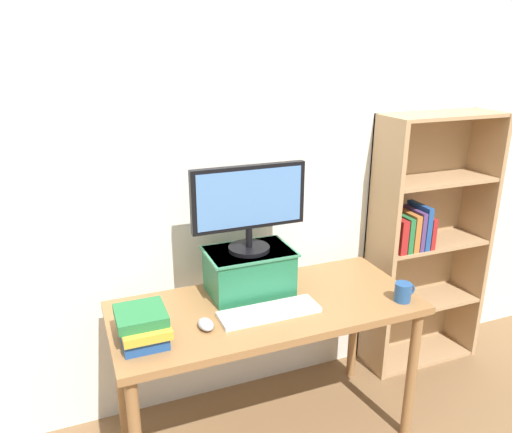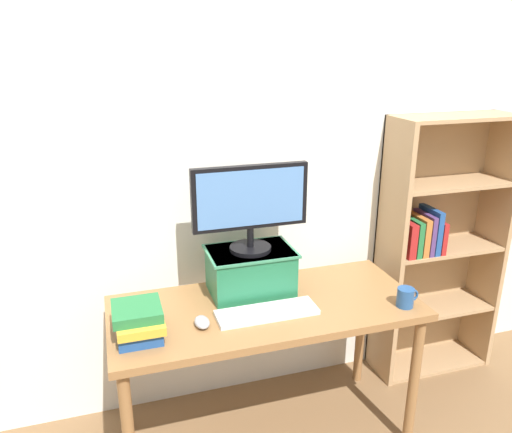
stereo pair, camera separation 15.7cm
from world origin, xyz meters
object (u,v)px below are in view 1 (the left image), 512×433
Objects in this scene: bookshelf_unit at (423,240)px; riser_box at (249,270)px; computer_mouse at (206,324)px; computer_monitor at (249,203)px; book_stack at (142,325)px; coffee_mug at (403,292)px; keyboard at (269,312)px; desk at (266,321)px.

bookshelf_unit is 1.18m from riser_box.
riser_box is 0.39m from computer_mouse.
riser_box is at bearing 90.00° from computer_monitor.
riser_box is 0.60m from book_stack.
computer_mouse is (-0.29, -0.24, -0.10)m from riser_box.
book_stack is 1.20m from coffee_mug.
keyboard is at bearing 1.23° from computer_mouse.
computer_mouse is (-0.32, -0.09, 0.10)m from desk.
bookshelf_unit is 5.76× the size of book_stack.
desk is 0.25m from riser_box.
desk is 0.35m from computer_mouse.
bookshelf_unit is 1.77m from book_stack.
keyboard reaches higher than desk.
book_stack is (-0.55, -0.23, -0.39)m from computer_monitor.
book_stack is (-0.58, -0.08, 0.15)m from desk.
desk is 3.45× the size of riser_box.
coffee_mug is (0.93, -0.11, 0.03)m from computer_mouse.
riser_box is 1.55× the size of book_stack.
computer_mouse is at bearing -163.72° from desk.
computer_mouse is 0.27m from book_stack.
desk is at bearing 16.28° from computer_mouse.
computer_monitor is at bearing 39.84° from computer_mouse.
coffee_mug is at bearing -6.70° from computer_mouse.
computer_mouse is at bearing -140.16° from computer_monitor.
bookshelf_unit reaches higher than computer_monitor.
computer_mouse is at bearing -178.77° from keyboard.
bookshelf_unit is at bearing 14.97° from desk.
keyboard is 0.30m from computer_mouse.
computer_monitor is (-0.03, 0.15, 0.54)m from desk.
keyboard is 4.25× the size of coffee_mug.
desk is at bearing 8.16° from book_stack.
bookshelf_unit reaches higher than riser_box.
book_stack is at bearing -157.19° from computer_monitor.
riser_box is 0.91× the size of keyboard.
computer_monitor is at bearing 22.81° from book_stack.
book_stack reaches higher than keyboard.
coffee_mug is (-0.53, -0.51, 0.01)m from bookshelf_unit.
riser_box reaches higher than desk.
riser_box is at bearing 151.12° from coffee_mug.
computer_mouse is 0.94m from coffee_mug.
desk is 1.19m from bookshelf_unit.
computer_monitor reaches higher than riser_box.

